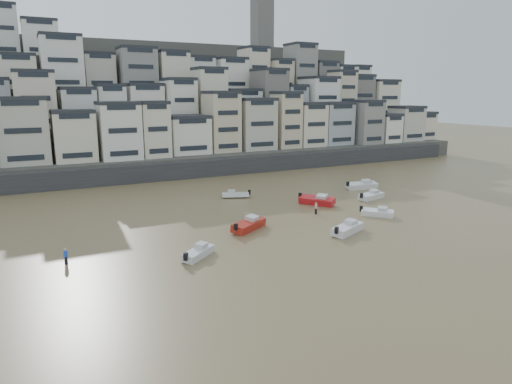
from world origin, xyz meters
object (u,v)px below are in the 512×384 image
boat_b (378,212)px  boat_g (362,185)px  person_pink (316,208)px  boat_a (348,227)px  person_blue (66,256)px  boat_j (198,251)px  boat_c (249,223)px  boat_h (236,194)px  boat_d (371,195)px  boat_e (317,199)px

boat_b → boat_g: (10.41, 15.74, 0.19)m
person_pink → boat_a: bearing=-100.4°
boat_b → boat_a: (-8.85, -4.43, 0.15)m
boat_g → person_blue: (-51.68, -15.44, 0.02)m
boat_j → boat_g: boat_g is taller
boat_c → person_blue: (-22.05, -2.29, 0.02)m
boat_b → boat_c: size_ratio=0.78×
boat_h → boat_d: bearing=173.3°
boat_j → boat_e: size_ratio=0.82×
boat_j → boat_d: (34.88, 12.57, 0.07)m
boat_e → boat_g: boat_g is taller
boat_g → person_blue: 53.94m
boat_a → person_blue: bearing=147.9°
boat_j → person_blue: 13.48m
boat_b → boat_h: 23.95m
boat_j → person_pink: bearing=-15.3°
boat_j → person_pink: 23.19m
boat_a → boat_h: (-4.17, 24.52, -0.15)m
boat_c → boat_g: bearing=-7.1°
boat_j → person_blue: size_ratio=2.88×
boat_a → boat_g: boat_g is taller
boat_j → boat_c: bearing=-2.9°
boat_j → boat_c: 11.33m
boat_d → person_blue: (-47.67, -8.33, 0.11)m
boat_c → boat_a: (10.37, -7.01, -0.03)m
person_pink → person_blue: bearing=-172.1°
boat_d → boat_c: 26.32m
boat_c → boat_e: 17.03m
boat_e → person_pink: 5.73m
boat_e → person_pink: bearing=-68.1°
boat_d → person_blue: 48.39m
person_blue → person_pink: size_ratio=1.00×
boat_d → boat_a: (-15.24, -13.06, 0.06)m
boat_d → person_blue: bearing=177.4°
boat_d → boat_c: size_ratio=0.89×
boat_d → boat_h: bearing=136.9°
boat_b → boat_j: size_ratio=0.97×
boat_b → boat_d: (6.39, 8.63, 0.09)m
person_blue → boat_b: bearing=-0.4°
boat_b → boat_e: boat_e is taller
boat_c → person_pink: bearing=-19.5°
boat_g → boat_h: bearing=179.1°
boat_d → boat_h: boat_d is taller
boat_b → boat_e: bearing=159.3°
boat_a → boat_g: 27.88m
boat_c → boat_h: size_ratio=1.27×
boat_h → boat_e: size_ratio=0.80×
boat_j → boat_e: boat_e is taller
boat_e → boat_g: (14.15, 6.05, 0.01)m
boat_c → person_pink: size_ratio=3.57×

